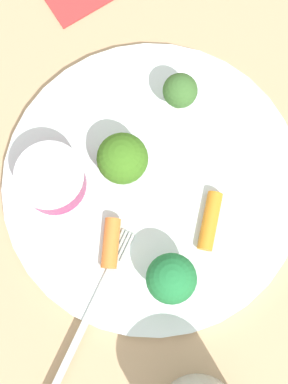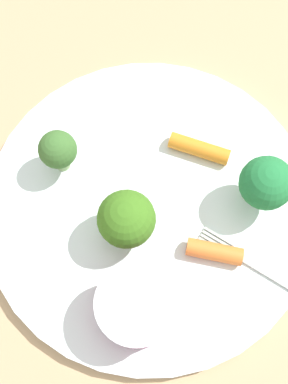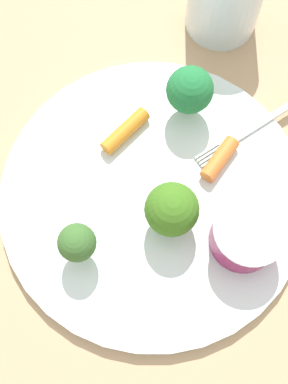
# 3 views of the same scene
# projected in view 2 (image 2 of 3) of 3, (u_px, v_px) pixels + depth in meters

# --- Properties ---
(ground_plane) EXTENTS (2.40, 2.40, 0.00)m
(ground_plane) POSITION_uv_depth(u_px,v_px,m) (149.00, 207.00, 0.43)
(ground_plane) COLOR tan
(plate) EXTENTS (0.28, 0.28, 0.01)m
(plate) POSITION_uv_depth(u_px,v_px,m) (149.00, 205.00, 0.43)
(plate) COLOR white
(plate) RESTS_ON ground_plane
(sauce_cup) EXTENTS (0.06, 0.06, 0.04)m
(sauce_cup) POSITION_uv_depth(u_px,v_px,m) (137.00, 307.00, 0.37)
(sauce_cup) COLOR #8F144B
(sauce_cup) RESTS_ON plate
(broccoli_floret_0) EXTENTS (0.04, 0.04, 0.06)m
(broccoli_floret_0) POSITION_uv_depth(u_px,v_px,m) (266.00, 183.00, 0.39)
(broccoli_floret_0) COLOR #87AB57
(broccoli_floret_0) RESTS_ON plate
(broccoli_floret_1) EXTENTS (0.05, 0.05, 0.06)m
(broccoli_floret_1) POSITION_uv_depth(u_px,v_px,m) (126.00, 219.00, 0.38)
(broccoli_floret_1) COLOR #7EB757
(broccoli_floret_1) RESTS_ON plate
(broccoli_floret_2) EXTENTS (0.03, 0.03, 0.05)m
(broccoli_floret_2) POSITION_uv_depth(u_px,v_px,m) (58.00, 150.00, 0.40)
(broccoli_floret_2) COLOR #91B474
(broccoli_floret_2) RESTS_ON plate
(carrot_stick_0) EXTENTS (0.04, 0.04, 0.01)m
(carrot_stick_0) POSITION_uv_depth(u_px,v_px,m) (214.00, 252.00, 0.40)
(carrot_stick_0) COLOR orange
(carrot_stick_0) RESTS_ON plate
(carrot_stick_1) EXTENTS (0.05, 0.04, 0.01)m
(carrot_stick_1) POSITION_uv_depth(u_px,v_px,m) (199.00, 149.00, 0.43)
(carrot_stick_1) COLOR orange
(carrot_stick_1) RESTS_ON plate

